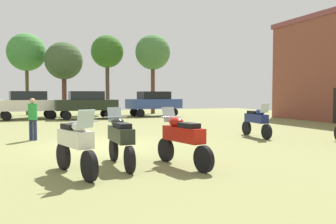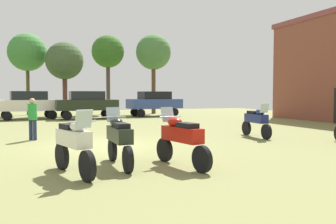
# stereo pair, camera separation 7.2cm
# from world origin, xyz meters

# --- Properties ---
(ground_plane) EXTENTS (44.00, 52.00, 0.02)m
(ground_plane) POSITION_xyz_m (0.00, 0.00, 0.01)
(ground_plane) COLOR olive
(motorcycle_3) EXTENTS (0.62, 2.21, 1.46)m
(motorcycle_3) POSITION_xyz_m (-0.21, -3.76, 0.74)
(motorcycle_3) COLOR black
(motorcycle_3) RESTS_ON ground
(motorcycle_4) EXTENTS (0.79, 2.08, 1.49)m
(motorcycle_4) POSITION_xyz_m (-1.37, -4.37, 0.75)
(motorcycle_4) COLOR black
(motorcycle_4) RESTS_ON ground
(motorcycle_8) EXTENTS (0.74, 2.21, 1.47)m
(motorcycle_8) POSITION_xyz_m (1.22, -4.35, 0.74)
(motorcycle_8) COLOR black
(motorcycle_8) RESTS_ON ground
(motorcycle_9) EXTENTS (0.62, 2.18, 1.45)m
(motorcycle_9) POSITION_xyz_m (6.46, -0.07, 0.73)
(motorcycle_9) COLOR black
(motorcycle_9) RESTS_ON ground
(car_1) EXTENTS (4.50, 2.34, 2.00)m
(car_1) POSITION_xyz_m (-2.63, 14.22, 1.19)
(car_1) COLOR black
(car_1) RESTS_ON ground
(car_3) EXTENTS (4.33, 1.87, 2.00)m
(car_3) POSITION_xyz_m (1.29, 13.19, 1.19)
(car_3) COLOR black
(car_3) RESTS_ON ground
(car_5) EXTENTS (4.44, 2.17, 2.00)m
(car_5) POSITION_xyz_m (6.83, 14.39, 1.19)
(car_5) COLOR black
(car_5) RESTS_ON ground
(person_1) EXTENTS (0.46, 0.46, 1.65)m
(person_1) POSITION_xyz_m (-2.28, 2.25, 0.98)
(person_1) COLOR #202A4F
(person_1) RESTS_ON ground
(tree_5) EXTENTS (3.18, 3.18, 7.19)m
(tree_5) POSITION_xyz_m (7.92, 17.87, 5.56)
(tree_5) COLOR brown
(tree_5) RESTS_ON ground
(tree_6) EXTENTS (3.18, 3.18, 6.92)m
(tree_6) POSITION_xyz_m (-2.77, 19.59, 5.31)
(tree_6) COLOR brown
(tree_6) RESTS_ON ground
(tree_7) EXTENTS (3.09, 3.09, 6.10)m
(tree_7) POSITION_xyz_m (0.12, 17.82, 4.53)
(tree_7) COLOR brown
(tree_7) RESTS_ON ground
(tree_8) EXTENTS (2.90, 2.90, 7.05)m
(tree_8) POSITION_xyz_m (3.95, 18.88, 5.55)
(tree_8) COLOR #4E3F36
(tree_8) RESTS_ON ground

